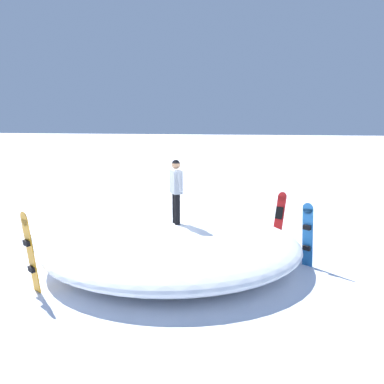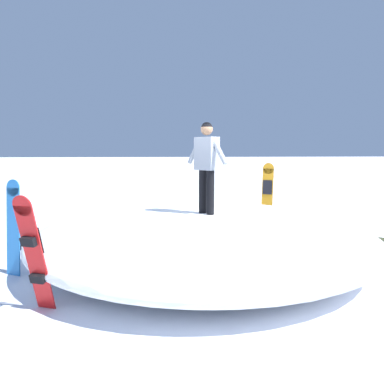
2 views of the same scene
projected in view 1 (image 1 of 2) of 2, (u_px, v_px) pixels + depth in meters
The scene contains 7 objects.
ground at pixel (160, 257), 10.89m from camera, with size 240.00×240.00×0.00m, color white.
snow_mound at pixel (173, 244), 10.47m from camera, with size 6.36×6.31×0.91m, color white.
snowboarder_standing at pixel (176, 186), 10.53m from camera, with size 0.63×0.87×1.63m.
snowboard_primary_upright at pixel (30, 251), 8.44m from camera, with size 0.37×0.34×1.72m.
snowboard_secondary_upright at pixel (307, 234), 10.06m from camera, with size 0.29×0.24×1.58m.
snowboard_tertiary_upright at pixel (279, 218), 11.81m from camera, with size 0.40×0.47×1.53m.
backpack_near at pixel (67, 240), 11.75m from camera, with size 0.66×0.62×0.38m.
Camera 1 is at (-3.60, 9.86, 3.44)m, focal length 39.15 mm.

